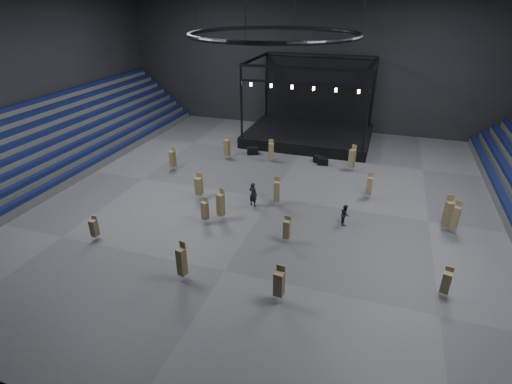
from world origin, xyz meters
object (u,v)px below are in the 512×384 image
(stage, at_px, (310,127))
(chair_stack_0, at_px, (448,213))
(flight_case_left, at_px, (253,151))
(chair_stack_11, at_px, (446,282))
(chair_stack_2, at_px, (227,147))
(chair_stack_15, at_px, (271,150))
(chair_stack_13, at_px, (94,228))
(man_center, at_px, (253,194))
(chair_stack_1, at_px, (287,229))
(chair_stack_14, at_px, (352,158))
(chair_stack_7, at_px, (205,210))
(chair_stack_10, at_px, (277,191))
(chair_stack_4, at_px, (173,158))
(chair_stack_6, at_px, (279,283))
(chair_stack_5, at_px, (369,185))
(chair_stack_8, at_px, (221,204))
(flight_case_right, at_px, (323,162))
(chair_stack_9, at_px, (199,186))
(crew_member, at_px, (345,215))
(chair_stack_3, at_px, (182,261))
(flight_case_mid, at_px, (319,159))
(chair_stack_12, at_px, (456,217))

(stage, xyz_separation_m, chair_stack_0, (13.49, -17.20, -0.02))
(flight_case_left, distance_m, chair_stack_11, 25.18)
(chair_stack_2, distance_m, chair_stack_11, 25.26)
(chair_stack_15, bearing_deg, chair_stack_13, -134.39)
(man_center, bearing_deg, chair_stack_0, -158.03)
(chair_stack_1, relative_size, chair_stack_14, 0.76)
(flight_case_left, distance_m, chair_stack_2, 3.12)
(chair_stack_2, bearing_deg, chair_stack_7, -64.56)
(chair_stack_1, relative_size, chair_stack_10, 0.80)
(chair_stack_4, height_order, chair_stack_6, chair_stack_4)
(chair_stack_15, bearing_deg, chair_stack_11, -69.71)
(chair_stack_14, bearing_deg, chair_stack_5, -44.94)
(chair_stack_8, relative_size, chair_stack_11, 1.29)
(chair_stack_10, bearing_deg, chair_stack_11, -44.96)
(flight_case_right, relative_size, chair_stack_9, 0.46)
(crew_member, bearing_deg, chair_stack_5, -32.05)
(man_center, bearing_deg, chair_stack_7, 74.91)
(chair_stack_3, relative_size, chair_stack_14, 1.00)
(flight_case_right, height_order, chair_stack_13, chair_stack_13)
(chair_stack_7, bearing_deg, chair_stack_0, 39.29)
(chair_stack_3, bearing_deg, chair_stack_4, 137.49)
(chair_stack_7, xyz_separation_m, chair_stack_9, (-2.14, 3.46, 0.13))
(flight_case_mid, distance_m, chair_stack_9, 13.85)
(flight_case_mid, distance_m, chair_stack_8, 14.71)
(stage, relative_size, flight_case_left, 11.74)
(chair_stack_0, relative_size, chair_stack_10, 1.12)
(chair_stack_2, bearing_deg, chair_stack_13, -89.28)
(chair_stack_2, bearing_deg, flight_case_left, 56.61)
(flight_case_left, distance_m, chair_stack_9, 11.38)
(chair_stack_8, distance_m, chair_stack_14, 15.20)
(chair_stack_11, bearing_deg, stage, 131.00)
(stage, relative_size, chair_stack_12, 5.53)
(chair_stack_6, height_order, chair_stack_13, chair_stack_6)
(chair_stack_0, xyz_separation_m, chair_stack_8, (-16.13, -3.68, -0.10))
(stage, distance_m, flight_case_left, 8.52)
(chair_stack_3, bearing_deg, chair_stack_14, 85.44)
(flight_case_right, xyz_separation_m, chair_stack_15, (-5.29, -0.64, 0.87))
(flight_case_left, distance_m, chair_stack_8, 14.10)
(chair_stack_0, xyz_separation_m, chair_stack_2, (-20.34, 8.09, -0.12))
(chair_stack_4, xyz_separation_m, chair_stack_7, (7.24, -8.26, -0.12))
(flight_case_left, xyz_separation_m, chair_stack_9, (-0.91, -11.32, 0.84))
(chair_stack_6, height_order, chair_stack_14, chair_stack_14)
(man_center, bearing_deg, chair_stack_10, -139.97)
(chair_stack_2, bearing_deg, chair_stack_3, -65.13)
(chair_stack_8, bearing_deg, chair_stack_12, 35.66)
(chair_stack_1, height_order, crew_member, chair_stack_1)
(chair_stack_6, relative_size, crew_member, 1.43)
(chair_stack_0, bearing_deg, flight_case_left, 140.23)
(chair_stack_2, xyz_separation_m, chair_stack_3, (4.79, -19.11, 0.03))
(flight_case_left, bearing_deg, chair_stack_1, -63.55)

